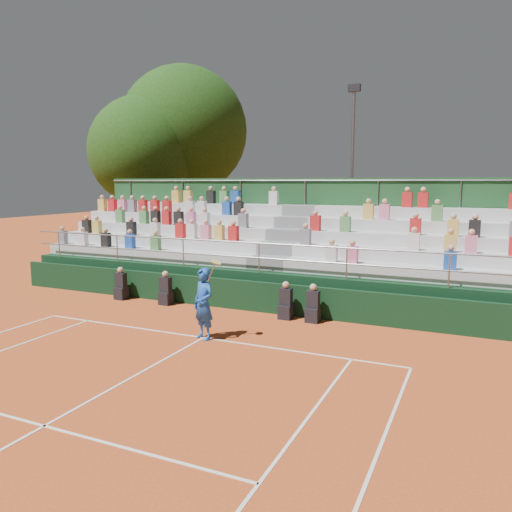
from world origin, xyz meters
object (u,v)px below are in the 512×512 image
at_px(floodlight_mast, 352,163).
at_px(tennis_player, 204,304).
at_px(tree_east, 184,131).
at_px(tree_west, 144,151).

bearing_deg(floodlight_mast, tennis_player, -92.62).
distance_m(tennis_player, tree_east, 19.14).
bearing_deg(tree_east, floodlight_mast, -6.88).
height_order(tree_west, floodlight_mast, tree_west).
distance_m(tree_east, floodlight_mast, 10.96).
height_order(tree_east, floodlight_mast, tree_east).
bearing_deg(tree_east, tree_west, -117.94).
bearing_deg(floodlight_mast, tree_west, -175.06).
bearing_deg(tree_west, floodlight_mast, 4.94).
bearing_deg(tree_west, tennis_player, -48.40).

